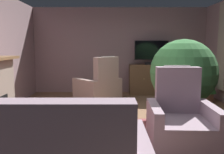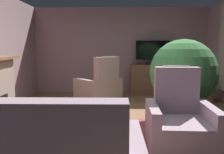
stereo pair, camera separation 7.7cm
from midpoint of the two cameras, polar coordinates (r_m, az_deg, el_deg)
The scene contains 12 objects.
ground_plane at distance 4.26m, azimuth 3.53°, elevation -12.34°, with size 5.79×6.94×0.04m, color #936B4C.
wall_back at distance 7.22m, azimuth 2.45°, elevation 6.44°, with size 5.79×0.10×2.57m, color gray.
rug_central at distance 3.92m, azimuth -2.00°, elevation -13.72°, with size 2.71×1.61×0.01m, color #9E474C.
tv_cabinet at distance 7.03m, azimuth 9.92°, elevation -0.77°, with size 1.26×0.46×0.89m.
television at distance 6.90m, azimuth 10.15°, elevation 6.05°, with size 0.97×0.20×0.69m.
coffee_table at distance 3.39m, azimuth -5.29°, elevation -10.56°, with size 1.02×0.61×0.42m.
tv_remote at distance 3.42m, azimuth -5.07°, elevation -9.35°, with size 0.17×0.05×0.02m, color black.
folded_newspaper at distance 3.42m, azimuth -2.34°, elevation -9.49°, with size 0.30×0.22×0.01m, color silver.
armchair_angled_to_table at distance 5.84m, azimuth -2.71°, elevation -3.03°, with size 1.25×1.25×1.19m.
armchair_by_fireplace at distance 3.58m, azimuth 16.73°, elevation -10.56°, with size 0.96×0.95×1.13m.
potted_plant_leafy_by_curtain at distance 4.57m, azimuth 17.36°, elevation 0.78°, with size 1.24×1.24×1.56m.
potted_plant_tall_palm_by_window at distance 6.44m, azimuth 22.73°, elevation -1.79°, with size 0.46×0.46×0.80m.
Camera 2 is at (-0.16, -4.00, 1.43)m, focal length 37.57 mm.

